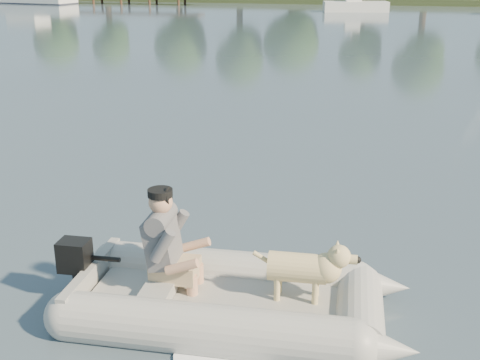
% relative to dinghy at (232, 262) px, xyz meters
% --- Properties ---
extents(water, '(160.00, 160.00, 0.00)m').
position_rel_dinghy_xyz_m(water, '(-0.92, -0.09, -0.59)').
color(water, '#4E6169').
rests_on(water, ground).
extents(shore_bank, '(160.00, 12.00, 0.70)m').
position_rel_dinghy_xyz_m(shore_bank, '(-0.92, 61.91, -0.34)').
color(shore_bank, '#47512D').
rests_on(shore_bank, water).
extents(dinghy, '(4.74, 3.32, 1.38)m').
position_rel_dinghy_xyz_m(dinghy, '(0.00, 0.00, 0.00)').
color(dinghy, '#A3A39E').
rests_on(dinghy, water).
extents(man, '(0.77, 0.68, 1.07)m').
position_rel_dinghy_xyz_m(man, '(-0.70, -0.01, 0.18)').
color(man, '#5A5A5E').
rests_on(man, dinghy).
extents(dog, '(0.95, 0.41, 0.62)m').
position_rel_dinghy_xyz_m(dog, '(0.64, 0.11, -0.07)').
color(dog, '#D0B778').
rests_on(dog, dinghy).
extents(outboard_motor, '(0.43, 0.32, 0.78)m').
position_rel_dinghy_xyz_m(outboard_motor, '(-1.64, -0.14, -0.28)').
color(outboard_motor, black).
rests_on(outboard_motor, dinghy).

